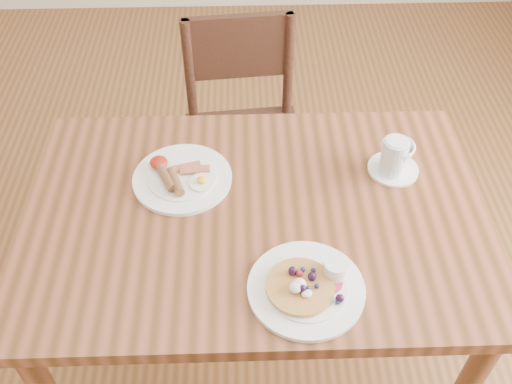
# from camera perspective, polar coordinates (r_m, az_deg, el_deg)

# --- Properties ---
(ground) EXTENTS (5.00, 5.00, 0.00)m
(ground) POSITION_cam_1_polar(r_m,az_deg,el_deg) (2.09, -0.00, -15.78)
(ground) COLOR brown
(ground) RESTS_ON ground
(dining_table) EXTENTS (1.20, 0.80, 0.75)m
(dining_table) POSITION_cam_1_polar(r_m,az_deg,el_deg) (1.55, -0.00, -4.34)
(dining_table) COLOR brown
(dining_table) RESTS_ON ground
(chair_far) EXTENTS (0.46, 0.46, 0.88)m
(chair_far) POSITION_cam_1_polar(r_m,az_deg,el_deg) (2.11, -1.22, 6.20)
(chair_far) COLOR #3C2216
(chair_far) RESTS_ON ground
(pancake_plate) EXTENTS (0.27, 0.27, 0.06)m
(pancake_plate) POSITION_cam_1_polar(r_m,az_deg,el_deg) (1.32, 5.23, -9.31)
(pancake_plate) COLOR white
(pancake_plate) RESTS_ON dining_table
(breakfast_plate) EXTENTS (0.27, 0.27, 0.04)m
(breakfast_plate) POSITION_cam_1_polar(r_m,az_deg,el_deg) (1.56, -7.54, 1.48)
(breakfast_plate) COLOR white
(breakfast_plate) RESTS_ON dining_table
(teacup_saucer) EXTENTS (0.14, 0.14, 0.09)m
(teacup_saucer) POSITION_cam_1_polar(r_m,az_deg,el_deg) (1.60, 13.76, 3.27)
(teacup_saucer) COLOR white
(teacup_saucer) RESTS_ON dining_table
(water_glass) EXTENTS (0.07, 0.07, 0.11)m
(water_glass) POSITION_cam_1_polar(r_m,az_deg,el_deg) (1.58, 13.59, 3.35)
(water_glass) COLOR silver
(water_glass) RESTS_ON dining_table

